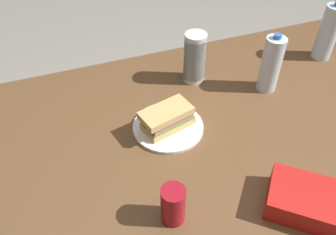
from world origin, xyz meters
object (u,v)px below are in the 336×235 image
Objects in this scene: water_bottle_tall at (328,32)px; water_bottle_spare at (271,64)px; sandwich at (167,118)px; plastic_cup_stack at (195,58)px; paper_plate at (168,127)px; soda_can_red at (173,205)px; dining_table at (201,161)px; chip_bag at (311,202)px.

water_bottle_spare is at bearing 17.61° from water_bottle_tall.
sandwich is 0.30m from plastic_cup_stack.
plastic_cup_stack reaches higher than sandwich.
paper_plate is 0.35m from soda_can_red.
sandwich is at bearing 40.94° from paper_plate.
sandwich is at bearing -107.56° from soda_can_red.
paper_plate is (0.07, -0.12, 0.08)m from dining_table.
dining_table is at bearing 23.69° from water_bottle_tall.
dining_table is 0.16m from paper_plate.
paper_plate is 0.50m from chip_bag.
paper_plate is 0.31m from plastic_cup_stack.
water_bottle_spare is at bearing -169.52° from sandwich.
water_bottle_tall is (-0.52, -0.62, 0.08)m from chip_bag.
chip_bag is at bearing 70.77° from water_bottle_spare.
paper_plate is 0.05m from sandwich.
plastic_cup_stack is (-0.30, -0.55, 0.04)m from soda_can_red.
soda_can_red is 0.60× the size of plastic_cup_stack.
plastic_cup_stack is at bearing -130.33° from paper_plate.
soda_can_red reaches higher than chip_bag.
sandwich is (0.00, 0.00, 0.05)m from paper_plate.
dining_table is at bearing 71.37° from plastic_cup_stack.
paper_plate is 0.45m from water_bottle_spare.
paper_plate is 1.99× the size of soda_can_red.
plastic_cup_stack is at bearing -3.86° from water_bottle_tall.
dining_table is 0.19m from sandwich.
soda_can_red is 0.52× the size of water_bottle_spare.
water_bottle_tall is (-0.88, -0.51, 0.06)m from soda_can_red.
soda_can_red is at bearing 24.06° from chip_bag.
chip_bag reaches higher than dining_table.
water_bottle_spare reaches higher than soda_can_red.
water_bottle_spare reaches higher than chip_bag.
soda_can_red is at bearing 72.08° from paper_plate.
plastic_cup_stack is (-0.19, -0.22, 0.10)m from paper_plate.
soda_can_red is (0.11, 0.33, 0.05)m from paper_plate.
water_bottle_tall is at bearing -162.39° from water_bottle_spare.
soda_can_red is 0.49× the size of water_bottle_tall.
soda_can_red is 1.02m from water_bottle_tall.
chip_bag is at bearing 120.11° from dining_table.
chip_bag is 0.98× the size of water_bottle_spare.
paper_plate is at bearing 13.52° from water_bottle_tall.
sandwich is 0.34m from soda_can_red.
dining_table is 9.20× the size of plastic_cup_stack.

